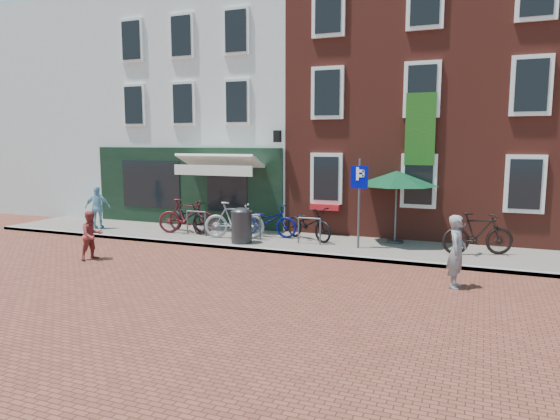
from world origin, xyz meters
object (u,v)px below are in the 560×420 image
at_px(woman, 457,252).
at_px(bicycle_2, 267,221).
at_px(bicycle_5, 478,234).
at_px(boy, 92,235).
at_px(bicycle_1, 187,216).
at_px(bicycle_0, 187,217).
at_px(bicycle_4, 308,223).
at_px(litter_bin, 241,223).
at_px(cafe_person, 98,208).
at_px(bicycle_3, 234,220).
at_px(parasol, 397,175).
at_px(parking_sign, 359,190).

bearing_deg(woman, bicycle_2, 66.57).
bearing_deg(bicycle_2, bicycle_5, -97.79).
xyz_separation_m(boy, bicycle_1, (0.54, 3.93, 0.02)).
xyz_separation_m(woman, boy, (-9.44, -0.87, -0.14)).
distance_m(woman, bicycle_2, 7.02).
height_order(bicycle_0, bicycle_4, same).
height_order(boy, bicycle_0, boy).
relative_size(litter_bin, bicycle_5, 0.60).
distance_m(boy, bicycle_4, 6.51).
distance_m(bicycle_2, bicycle_4, 1.43).
bearing_deg(litter_bin, bicycle_4, 34.90).
bearing_deg(cafe_person, litter_bin, 151.19).
height_order(litter_bin, woman, woman).
relative_size(boy, bicycle_4, 0.66).
xyz_separation_m(bicycle_0, bicycle_4, (4.34, 0.26, 0.00)).
xyz_separation_m(litter_bin, boy, (-3.01, -3.17, -0.04)).
xyz_separation_m(cafe_person, bicycle_1, (3.48, 0.37, -0.17)).
relative_size(bicycle_2, bicycle_3, 1.03).
height_order(parasol, boy, parasol).
relative_size(litter_bin, woman, 0.72).
relative_size(cafe_person, bicycle_4, 0.75).
bearing_deg(bicycle_3, litter_bin, -152.48).
distance_m(litter_bin, bicycle_2, 1.24).
bearing_deg(boy, bicycle_4, -29.61).
bearing_deg(boy, parking_sign, -42.53).
xyz_separation_m(bicycle_0, bicycle_1, (0.10, -0.22, 0.06)).
distance_m(parasol, bicycle_5, 2.96).
distance_m(litter_bin, bicycle_1, 2.58).
bearing_deg(bicycle_4, bicycle_3, 133.99).
height_order(bicycle_4, bicycle_5, bicycle_5).
bearing_deg(bicycle_2, parking_sign, -106.37).
bearing_deg(bicycle_4, bicycle_0, 121.86).
xyz_separation_m(litter_bin, bicycle_4, (1.77, 1.24, -0.07)).
bearing_deg(bicycle_1, litter_bin, -122.83).
height_order(cafe_person, bicycle_3, cafe_person).
bearing_deg(bicycle_3, bicycle_1, 69.88).
distance_m(bicycle_0, bicycle_1, 0.25).
distance_m(parking_sign, bicycle_1, 6.12).
bearing_deg(boy, cafe_person, 57.18).
bearing_deg(parking_sign, bicycle_5, 6.26).
xyz_separation_m(cafe_person, bicycle_0, (3.38, 0.58, -0.23)).
height_order(bicycle_0, bicycle_5, bicycle_5).
distance_m(woman, boy, 9.48).
relative_size(parking_sign, bicycle_3, 1.34).
distance_m(cafe_person, bicycle_5, 12.79).
distance_m(cafe_person, bicycle_3, 5.41).
xyz_separation_m(parasol, boy, (-7.44, -4.96, -1.53)).
bearing_deg(litter_bin, boy, -133.47).
bearing_deg(cafe_person, bicycle_1, 160.97).
bearing_deg(bicycle_1, bicycle_0, 9.49).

